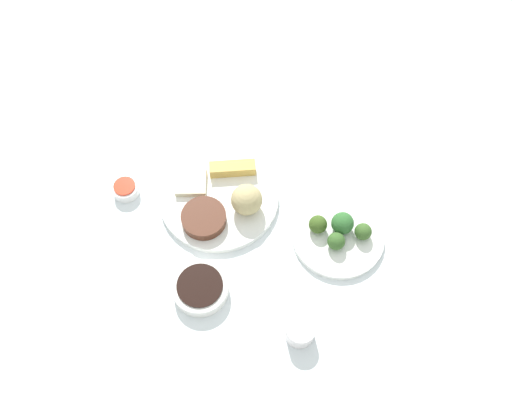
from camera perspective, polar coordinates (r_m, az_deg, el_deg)
tabletop at (r=1.24m, az=-2.72°, el=-1.33°), size 2.20×2.20×0.02m
main_plate at (r=1.25m, az=-3.84°, el=0.81°), size 0.27×0.27×0.02m
rice_scoop at (r=1.20m, az=-0.97°, el=0.55°), size 0.07×0.07×0.07m
spring_roll at (r=1.26m, az=-2.44°, el=3.79°), size 0.11×0.04×0.03m
crab_rangoon_wonton at (r=1.26m, az=-6.72°, el=2.34°), size 0.07×0.07×0.02m
stir_fry_heap at (r=1.21m, az=-5.42°, el=-1.36°), size 0.10×0.10×0.02m
broccoli_plate at (r=1.22m, az=8.46°, el=-3.16°), size 0.20×0.20×0.01m
broccoli_floret_0 at (r=1.18m, az=8.29°, el=-3.72°), size 0.04×0.04×0.04m
broccoli_floret_1 at (r=1.20m, az=8.92°, el=-1.87°), size 0.05×0.05×0.05m
broccoli_floret_3 at (r=1.20m, az=11.00°, el=-2.72°), size 0.04×0.04×0.04m
broccoli_floret_4 at (r=1.19m, az=6.41°, el=-2.00°), size 0.04×0.04×0.04m
soy_sauce_bowl at (r=1.16m, az=-5.75°, el=-8.55°), size 0.12×0.12×0.03m
soy_sauce_bowl_liquid at (r=1.14m, az=-5.83°, el=-8.26°), size 0.09×0.09×0.00m
sauce_ramekin_sweet_and_sour at (r=1.29m, az=-13.31°, el=1.58°), size 0.06×0.06×0.03m
sauce_ramekin_sweet_and_sour_liquid at (r=1.27m, az=-13.44°, el=1.92°), size 0.05×0.05×0.00m
teacup at (r=1.12m, az=4.58°, el=-12.89°), size 0.06×0.06×0.05m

